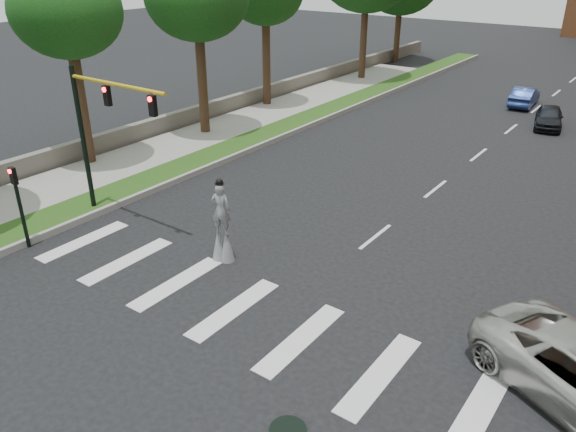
{
  "coord_description": "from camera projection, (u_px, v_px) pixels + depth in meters",
  "views": [
    {
      "loc": [
        8.73,
        -9.89,
        10.3
      ],
      "look_at": [
        -1.82,
        4.63,
        1.7
      ],
      "focal_mm": 35.0,
      "sensor_mm": 36.0,
      "label": 1
    }
  ],
  "objects": [
    {
      "name": "secondary_signal",
      "position": [
        19.0,
        200.0,
        20.55
      ],
      "size": [
        0.25,
        0.21,
        3.23
      ],
      "color": "black",
      "rests_on": "ground"
    },
    {
      "name": "stilt_performer",
      "position": [
        222.0,
        227.0,
        19.93
      ],
      "size": [
        0.83,
        0.67,
        3.19
      ],
      "rotation": [
        0.0,
        0.0,
        3.46
      ],
      "color": "#362315",
      "rests_on": "ground"
    },
    {
      "name": "median_curb",
      "position": [
        320.0,
        121.0,
        36.36
      ],
      "size": [
        0.2,
        60.0,
        0.28
      ],
      "primitive_type": "cube",
      "color": "gray",
      "rests_on": "ground"
    },
    {
      "name": "manhole",
      "position": [
        288.0,
        430.0,
        13.23
      ],
      "size": [
        0.9,
        0.9,
        0.04
      ],
      "primitive_type": "cylinder",
      "color": "black",
      "rests_on": "ground"
    },
    {
      "name": "stone_wall",
      "position": [
        260.0,
        95.0,
        41.12
      ],
      "size": [
        0.5,
        56.0,
        1.1
      ],
      "primitive_type": "cube",
      "color": "#615C53",
      "rests_on": "ground"
    },
    {
      "name": "car_mid",
      "position": [
        524.0,
        96.0,
        40.14
      ],
      "size": [
        1.73,
        4.24,
        1.37
      ],
      "primitive_type": "imported",
      "rotation": [
        0.0,
        0.0,
        3.21
      ],
      "color": "navy",
      "rests_on": "ground"
    },
    {
      "name": "traffic_signal",
      "position": [
        99.0,
        122.0,
        21.87
      ],
      "size": [
        5.3,
        0.23,
        6.2
      ],
      "color": "black",
      "rests_on": "ground"
    },
    {
      "name": "sidewalk_left",
      "position": [
        161.0,
        151.0,
        31.24
      ],
      "size": [
        4.0,
        60.0,
        0.18
      ],
      "primitive_type": "cube",
      "color": "gray",
      "rests_on": "ground"
    },
    {
      "name": "ground_plane",
      "position": [
        245.0,
        340.0,
        16.29
      ],
      "size": [
        160.0,
        160.0,
        0.0
      ],
      "primitive_type": "plane",
      "color": "black",
      "rests_on": "ground"
    },
    {
      "name": "grass_median",
      "position": [
        306.0,
        119.0,
        36.93
      ],
      "size": [
        2.0,
        60.0,
        0.25
      ],
      "primitive_type": "cube",
      "color": "#204313",
      "rests_on": "ground"
    },
    {
      "name": "tree_1",
      "position": [
        67.0,
        12.0,
        26.27
      ],
      "size": [
        5.22,
        5.22,
        9.85
      ],
      "color": "#362315",
      "rests_on": "ground"
    },
    {
      "name": "car_near",
      "position": [
        549.0,
        117.0,
        35.34
      ],
      "size": [
        2.4,
        4.2,
        1.35
      ],
      "primitive_type": "imported",
      "rotation": [
        0.0,
        0.0,
        0.21
      ],
      "color": "black",
      "rests_on": "ground"
    }
  ]
}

